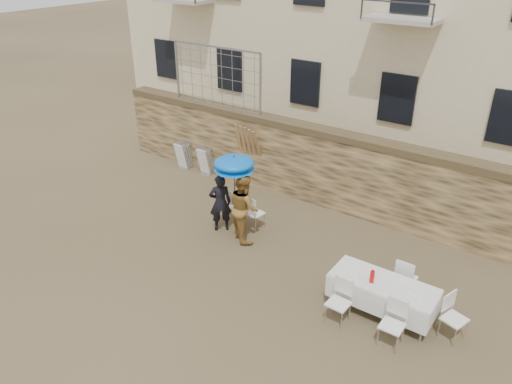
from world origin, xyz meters
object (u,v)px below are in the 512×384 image
Objects in this scene: banquet_table at (384,284)px; soda_bottle at (372,277)px; couple_chair_right at (255,212)px; table_chair_front_left at (338,303)px; table_chair_front_right at (392,325)px; man_suit at (220,203)px; woman_dress at (244,207)px; chair_stack_left at (187,153)px; chair_stack_right at (208,159)px; couple_chair_left at (233,205)px; table_chair_back at (406,277)px; table_chair_side at (455,318)px; umbrella at (234,166)px.

banquet_table is 8.08× the size of soda_bottle.
table_chair_front_left is at bearing 158.66° from couple_chair_right.
table_chair_front_right is (0.50, -0.75, -0.25)m from banquet_table.
woman_dress is (0.75, 0.00, 0.11)m from man_suit.
man_suit is at bearing 162.84° from table_chair_front_left.
woman_dress is 1.94× the size of chair_stack_left.
soda_bottle is 1.02m from table_chair_front_right.
table_chair_front_right is (0.70, -0.60, -0.43)m from soda_bottle.
chair_stack_right is (-2.56, 2.55, -0.32)m from man_suit.
couple_chair_left and table_chair_back have the same top height.
soda_bottle is 1.67m from table_chair_side.
couple_chair_left is 4.00m from chair_stack_left.
man_suit reaches higher than table_chair_front_left.
banquet_table is 0.86m from table_chair_back.
table_chair_side is (5.41, -1.16, 0.00)m from couple_chair_right.
man_suit is 4.38m from table_chair_front_left.
man_suit is at bearing 87.26° from couple_chair_left.
couple_chair_left is at bearing 131.63° from umbrella.
chair_stack_right is at bearing 140.32° from umbrella.
soda_bottle is 7.87m from chair_stack_right.
table_chair_front_right is at bearing -17.99° from umbrella.
chair_stack_left is at bearing 155.35° from table_chair_front_right.
table_chair_side is at bearing -18.31° from chair_stack_left.
couple_chair_right is at bearing 95.73° from table_chair_side.
table_chair_back is (0.20, 0.80, -0.25)m from banquet_table.
banquet_table is 2.19× the size of table_chair_front_right.
table_chair_side reaches higher than chair_stack_right.
banquet_table is (4.01, -1.26, 0.25)m from couple_chair_right.
chair_stack_left is (-8.17, 3.27, -0.27)m from banquet_table.
couple_chair_right is 3.69× the size of soda_bottle.
couple_chair_left is 1.00× the size of couple_chair_right.
woman_dress reaches higher than couple_chair_left.
man_suit is 3.63m from chair_stack_right.
couple_chair_right is 1.00× the size of table_chair_front_right.
woman_dress is 3.86m from soda_bottle.
umbrella is at bearing -32.46° from chair_stack_left.
woman_dress reaches higher than table_chair_front_left.
chair_stack_right is at bearing -22.40° from couple_chair_right.
woman_dress is 3.69m from table_chair_front_left.
table_chair_back is at bearing -16.42° from chair_stack_left.
banquet_table is at bearing 36.87° from soda_bottle.
table_chair_front_left and table_chair_back have the same top height.
table_chair_side is at bearing 8.88° from soda_bottle.
soda_bottle is at bearing 159.88° from couple_chair_left.
table_chair_front_right is at bearing -56.31° from banquet_table.
table_chair_front_left is at bearing -179.79° from table_chair_front_right.
couple_chair_right is (-0.05, 0.55, -0.41)m from woman_dress.
soda_bottle is (-0.20, -0.15, 0.17)m from banquet_table.
table_chair_side is at bearing -20.06° from chair_stack_right.
umbrella reaches higher than table_chair_front_right.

